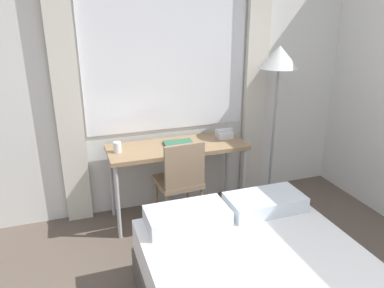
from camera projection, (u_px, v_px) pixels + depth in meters
The scene contains 7 objects.
wall_back_with_window at pixel (168, 80), 3.74m from camera, with size 4.97×0.13×2.70m.
desk at pixel (177, 152), 3.66m from camera, with size 1.35×0.51×0.77m.
desk_chair at pixel (180, 178), 3.51m from camera, with size 0.43×0.43×0.91m.
standing_lamp at pixel (278, 68), 3.62m from camera, with size 0.39×0.39×1.69m.
telephone at pixel (224, 134), 3.83m from camera, with size 0.17×0.14×0.10m.
book at pixel (179, 144), 3.64m from camera, with size 0.29×0.22×0.02m.
mug at pixel (117, 147), 3.45m from camera, with size 0.07×0.07×0.10m.
Camera 1 is at (-0.99, -0.83, 2.05)m, focal length 35.00 mm.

